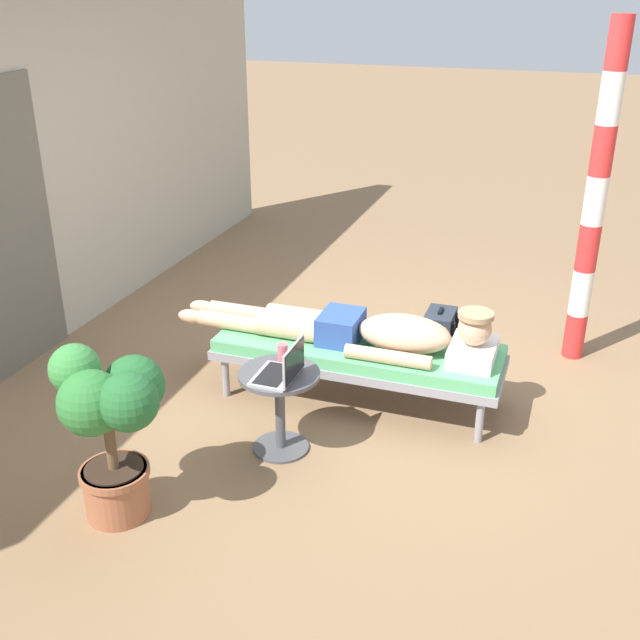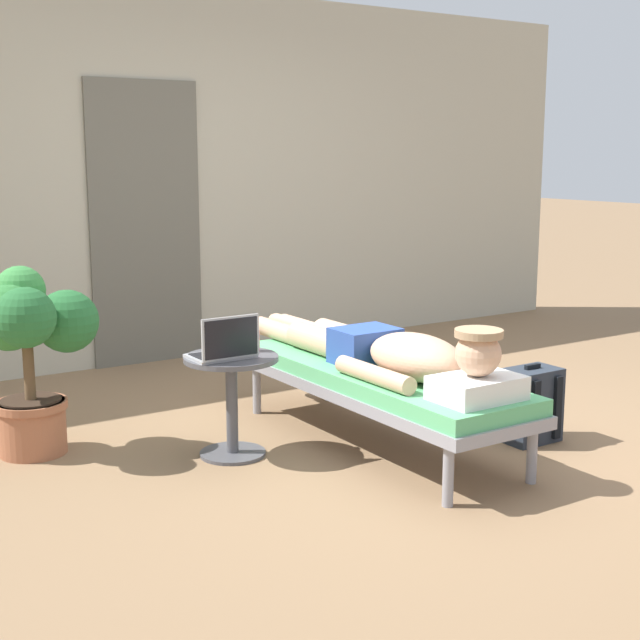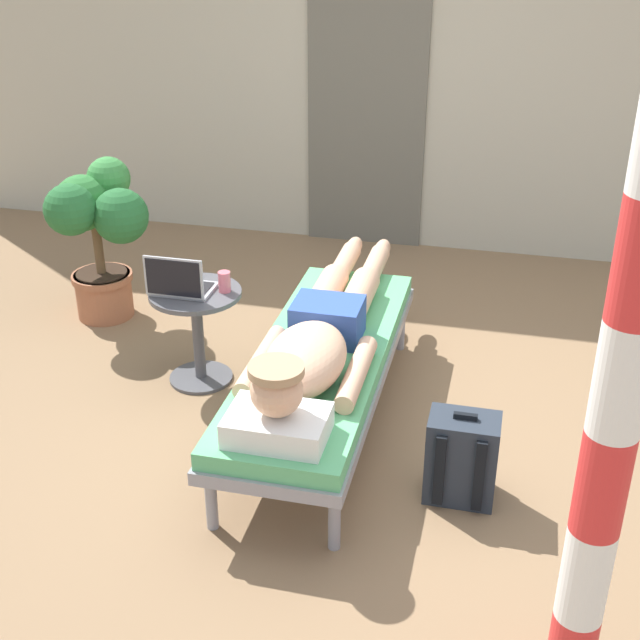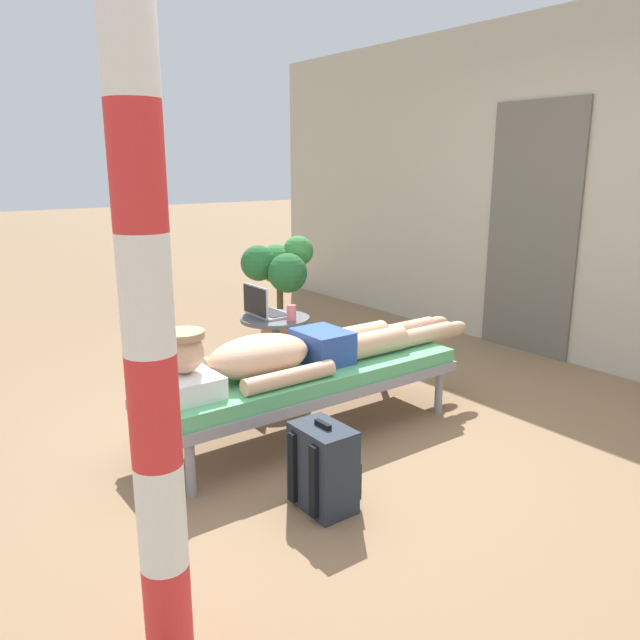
# 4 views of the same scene
# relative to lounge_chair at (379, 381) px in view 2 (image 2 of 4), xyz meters

# --- Properties ---
(ground_plane) EXTENTS (40.00, 40.00, 0.00)m
(ground_plane) POSITION_rel_lounge_chair_xyz_m (0.20, 0.01, -0.35)
(ground_plane) COLOR #846647
(house_wall_back) EXTENTS (7.60, 0.20, 2.70)m
(house_wall_back) POSITION_rel_lounge_chair_xyz_m (0.00, 2.57, 1.00)
(house_wall_back) COLOR #B2AD99
(house_wall_back) RESTS_ON ground
(house_door_panel) EXTENTS (0.84, 0.03, 2.04)m
(house_door_panel) POSITION_rel_lounge_chair_xyz_m (-0.27, 2.46, 0.67)
(house_door_panel) COLOR #625F54
(house_door_panel) RESTS_ON ground
(lounge_chair) EXTENTS (0.62, 1.91, 0.42)m
(lounge_chair) POSITION_rel_lounge_chair_xyz_m (0.00, 0.00, 0.00)
(lounge_chair) COLOR gray
(lounge_chair) RESTS_ON ground
(person_reclining) EXTENTS (0.53, 2.17, 0.33)m
(person_reclining) POSITION_rel_lounge_chair_xyz_m (-0.00, -0.08, 0.17)
(person_reclining) COLOR white
(person_reclining) RESTS_ON lounge_chair
(side_table) EXTENTS (0.48, 0.48, 0.52)m
(side_table) POSITION_rel_lounge_chair_xyz_m (-0.73, 0.26, 0.01)
(side_table) COLOR #4C4C51
(side_table) RESTS_ON ground
(laptop) EXTENTS (0.31, 0.24, 0.23)m
(laptop) POSITION_rel_lounge_chair_xyz_m (-0.79, 0.21, 0.24)
(laptop) COLOR #A5A8AD
(laptop) RESTS_ON side_table
(drink_glass) EXTENTS (0.06, 0.06, 0.11)m
(drink_glass) POSITION_rel_lounge_chair_xyz_m (-0.58, 0.30, 0.23)
(drink_glass) COLOR #D86672
(drink_glass) RESTS_ON side_table
(backpack) EXTENTS (0.30, 0.26, 0.42)m
(backpack) POSITION_rel_lounge_chair_xyz_m (0.72, -0.40, -0.15)
(backpack) COLOR #262D38
(backpack) RESTS_ON ground
(potted_plant) EXTENTS (0.60, 0.63, 0.96)m
(potted_plant) POSITION_rel_lounge_chair_xyz_m (-1.56, 0.84, 0.24)
(potted_plant) COLOR #9E5B3D
(potted_plant) RESTS_ON ground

